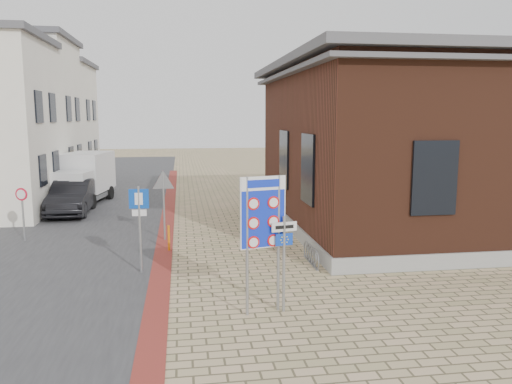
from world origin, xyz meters
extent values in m
plane|color=tan|center=(0.00, 0.00, 0.00)|extent=(120.00, 120.00, 0.00)
cube|color=#38383A|center=(-5.50, 15.00, 0.01)|extent=(7.00, 60.00, 0.02)
cube|color=maroon|center=(-2.00, 10.00, 0.01)|extent=(0.60, 40.00, 0.02)
cube|color=gray|center=(9.00, 7.00, 0.25)|extent=(12.15, 12.15, 0.50)
cube|color=#4D2618|center=(9.00, 7.00, 3.50)|extent=(12.00, 12.00, 6.00)
cube|color=#515156|center=(9.00, 7.00, 6.65)|extent=(13.00, 13.00, 0.30)
cube|color=#515156|center=(9.00, 7.00, 6.25)|extent=(12.70, 12.70, 0.15)
cube|color=black|center=(2.98, 4.00, 2.80)|extent=(0.12, 1.60, 2.40)
cube|color=black|center=(2.98, 8.00, 2.80)|extent=(0.12, 1.60, 2.40)
cube|color=black|center=(6.00, 0.98, 2.80)|extent=(1.40, 0.12, 2.20)
cube|color=black|center=(-7.48, 10.80, 2.20)|extent=(0.10, 1.10, 1.40)
cube|color=black|center=(-7.48, 13.20, 2.20)|extent=(0.10, 1.10, 1.40)
cube|color=black|center=(-7.48, 10.80, 5.00)|extent=(0.10, 1.10, 1.40)
cube|color=black|center=(-7.48, 13.20, 5.00)|extent=(0.10, 1.10, 1.40)
cube|color=silver|center=(-11.00, 18.00, 4.40)|extent=(7.00, 6.00, 8.80)
cube|color=#515156|center=(-11.00, 18.00, 8.95)|extent=(7.40, 6.40, 0.30)
cube|color=black|center=(-7.48, 16.80, 2.20)|extent=(0.10, 1.10, 1.40)
cube|color=black|center=(-7.48, 19.20, 2.20)|extent=(0.10, 1.10, 1.40)
cube|color=black|center=(-7.48, 16.80, 5.00)|extent=(0.10, 1.10, 1.40)
cube|color=black|center=(-7.48, 19.20, 5.00)|extent=(0.10, 1.10, 1.40)
cube|color=silver|center=(-11.00, 24.00, 4.00)|extent=(7.00, 6.00, 8.00)
cube|color=#515156|center=(-11.00, 24.00, 8.15)|extent=(7.40, 6.40, 0.30)
cube|color=black|center=(-7.48, 22.80, 2.20)|extent=(0.10, 1.10, 1.40)
cube|color=black|center=(-7.48, 25.20, 2.20)|extent=(0.10, 1.10, 1.40)
cube|color=black|center=(-7.48, 22.80, 5.00)|extent=(0.10, 1.10, 1.40)
cube|color=black|center=(-7.48, 25.20, 5.00)|extent=(0.10, 1.10, 1.40)
torus|color=slate|center=(2.65, 1.60, 0.28)|extent=(0.04, 0.60, 0.60)
torus|color=slate|center=(2.65, 1.90, 0.28)|extent=(0.04, 0.60, 0.60)
torus|color=slate|center=(2.65, 2.20, 0.28)|extent=(0.04, 0.60, 0.60)
torus|color=slate|center=(2.65, 2.50, 0.28)|extent=(0.04, 0.60, 0.60)
torus|color=slate|center=(2.65, 2.80, 0.28)|extent=(0.04, 0.60, 0.60)
cube|color=slate|center=(2.65, 2.20, 0.02)|extent=(0.08, 1.60, 0.04)
imported|color=black|center=(-6.50, 11.86, 0.79)|extent=(1.77, 4.84, 1.59)
cube|color=slate|center=(-6.50, 14.43, 0.42)|extent=(2.75, 5.27, 0.23)
cube|color=silver|center=(-6.79, 12.69, 1.16)|extent=(2.18, 1.88, 1.49)
cube|color=black|center=(-6.90, 12.00, 1.44)|extent=(1.76, 0.37, 0.74)
cube|color=silver|center=(-6.36, 15.26, 1.63)|extent=(2.57, 3.64, 2.05)
cylinder|color=black|center=(-7.71, 13.12, 0.37)|extent=(0.35, 0.77, 0.74)
cylinder|color=black|center=(-5.78, 12.80, 0.37)|extent=(0.35, 0.77, 0.74)
cylinder|color=black|center=(-7.22, 16.06, 0.37)|extent=(0.35, 0.77, 0.74)
cylinder|color=black|center=(-5.29, 15.74, 0.37)|extent=(0.35, 0.77, 0.74)
cylinder|color=gray|center=(0.12, -1.59, 1.63)|extent=(0.07, 0.07, 3.25)
cylinder|color=gray|center=(0.88, -1.41, 1.63)|extent=(0.07, 0.07, 3.25)
cube|color=white|center=(0.50, -1.50, 2.41)|extent=(1.09, 0.30, 1.67)
cube|color=#1029C4|center=(0.50, -1.50, 2.41)|extent=(1.05, 0.29, 1.63)
cube|color=white|center=(0.50, -1.50, 3.08)|extent=(1.05, 0.30, 0.31)
cylinder|color=gray|center=(1.00, -1.50, 1.15)|extent=(0.07, 0.07, 2.31)
cube|color=silver|center=(1.00, -1.50, 2.06)|extent=(0.62, 0.16, 0.22)
cube|color=#0F38B7|center=(1.00, -1.50, 1.76)|extent=(0.42, 0.12, 0.28)
cylinder|color=gray|center=(-2.57, 2.00, 1.30)|extent=(0.07, 0.07, 2.59)
cube|color=#0E44AD|center=(-2.57, 2.00, 2.23)|extent=(0.57, 0.09, 0.57)
cube|color=white|center=(-2.57, 2.00, 1.81)|extent=(0.42, 0.07, 0.19)
cylinder|color=gray|center=(-2.00, 5.91, 1.25)|extent=(0.07, 0.07, 2.50)
cylinder|color=gray|center=(-7.14, 6.52, 1.00)|extent=(0.07, 0.07, 1.99)
cylinder|color=red|center=(-7.14, 6.52, 1.77)|extent=(0.46, 0.17, 0.47)
cylinder|color=orange|center=(-1.81, 4.33, 0.45)|extent=(0.08, 0.08, 0.90)
camera|label=1|loc=(-1.32, -12.57, 4.60)|focal=35.00mm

